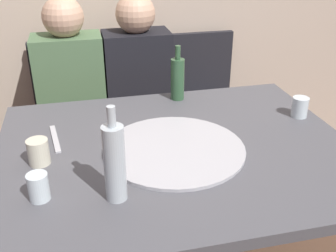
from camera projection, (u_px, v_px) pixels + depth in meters
dining_table at (176, 164)px, 1.51m from camera, size 1.31×1.04×0.74m
pizza_tray at (174, 149)px, 1.44m from camera, size 0.52×0.52×0.01m
wine_bottle at (115, 162)px, 1.14m from camera, size 0.06×0.06×0.30m
beer_bottle at (178, 78)px, 1.83m from camera, size 0.06×0.06×0.25m
tumbler_near at (38, 152)px, 1.35m from camera, size 0.07×0.07×0.09m
tumbler_far at (300, 107)px, 1.69m from camera, size 0.07×0.07×0.09m
wine_glass at (38, 187)px, 1.17m from camera, size 0.06×0.06×0.09m
table_knife at (55, 139)px, 1.52m from camera, size 0.05×0.22×0.01m
chair_left at (74, 112)px, 2.30m from camera, size 0.44×0.44×0.90m
chair_middle at (137, 106)px, 2.37m from camera, size 0.44×0.44×0.90m
chair_right at (202, 100)px, 2.46m from camera, size 0.44×0.44×0.90m
guest_in_sweater at (72, 101)px, 2.11m from camera, size 0.36×0.56×1.17m
guest_in_beanie at (141, 95)px, 2.19m from camera, size 0.36×0.56×1.17m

